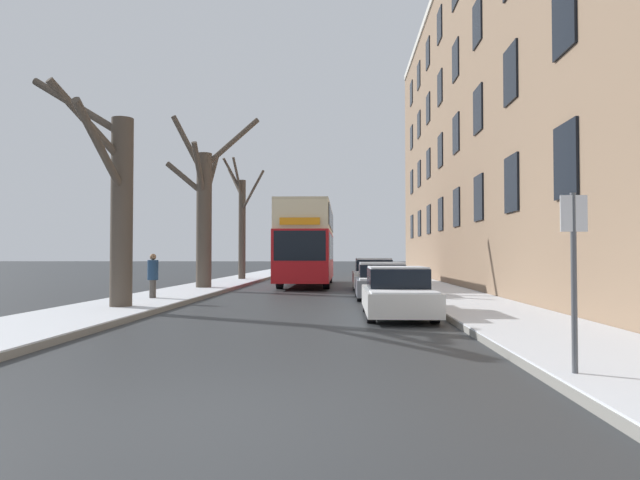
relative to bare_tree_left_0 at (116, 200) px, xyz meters
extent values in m
plane|color=#303335|center=(5.03, -10.06, -3.11)|extent=(320.00, 320.00, 0.00)
cube|color=gray|center=(-0.15, 42.94, -3.05)|extent=(2.87, 130.00, 0.13)
cube|color=silver|center=(-0.15, 42.94, -2.97)|extent=(2.84, 130.00, 0.03)
cube|color=gray|center=(10.22, 42.94, -3.05)|extent=(2.87, 130.00, 0.13)
cube|color=silver|center=(10.22, 42.94, -2.97)|extent=(2.84, 130.00, 0.03)
cube|color=#8C7056|center=(16.15, 11.50, 5.62)|extent=(9.00, 45.11, 17.48)
cube|color=black|center=(11.62, -1.73, 0.73)|extent=(0.08, 1.40, 1.80)
cube|color=black|center=(11.62, 2.68, 0.73)|extent=(0.08, 1.40, 1.80)
cube|color=black|center=(11.62, 7.09, 0.73)|extent=(0.08, 1.40, 1.80)
cube|color=black|center=(11.62, 11.50, 0.73)|extent=(0.08, 1.40, 1.80)
cube|color=black|center=(11.62, 15.92, 0.73)|extent=(0.08, 1.40, 1.80)
cube|color=black|center=(11.62, 20.33, 0.73)|extent=(0.08, 1.40, 1.80)
cube|color=black|center=(11.62, 24.74, 0.73)|extent=(0.08, 1.40, 1.80)
cube|color=black|center=(11.62, 29.15, 0.73)|extent=(0.08, 1.40, 1.80)
cube|color=black|center=(11.62, -1.73, 4.23)|extent=(0.08, 1.40, 1.80)
cube|color=black|center=(11.62, 2.68, 4.23)|extent=(0.08, 1.40, 1.80)
cube|color=black|center=(11.62, 7.09, 4.23)|extent=(0.08, 1.40, 1.80)
cube|color=black|center=(11.62, 11.50, 4.23)|extent=(0.08, 1.40, 1.80)
cube|color=black|center=(11.62, 15.92, 4.23)|extent=(0.08, 1.40, 1.80)
cube|color=black|center=(11.62, 20.33, 4.23)|extent=(0.08, 1.40, 1.80)
cube|color=black|center=(11.62, 24.74, 4.23)|extent=(0.08, 1.40, 1.80)
cube|color=black|center=(11.62, 29.15, 4.23)|extent=(0.08, 1.40, 1.80)
cube|color=black|center=(11.62, 7.09, 7.72)|extent=(0.08, 1.40, 1.80)
cube|color=black|center=(11.62, 11.50, 7.72)|extent=(0.08, 1.40, 1.80)
cube|color=black|center=(11.62, 15.92, 7.72)|extent=(0.08, 1.40, 1.80)
cube|color=black|center=(11.62, 20.33, 7.72)|extent=(0.08, 1.40, 1.80)
cube|color=black|center=(11.62, 24.74, 7.72)|extent=(0.08, 1.40, 1.80)
cube|color=black|center=(11.62, 29.15, 7.72)|extent=(0.08, 1.40, 1.80)
cube|color=black|center=(11.62, 15.92, 11.22)|extent=(0.08, 1.40, 1.80)
cube|color=black|center=(11.62, 20.33, 11.22)|extent=(0.08, 1.40, 1.80)
cube|color=black|center=(11.62, 24.74, 11.22)|extent=(0.08, 1.40, 1.80)
cube|color=black|center=(11.62, 29.15, 11.22)|extent=(0.08, 1.40, 1.80)
cylinder|color=#4C4238|center=(0.11, 0.12, -0.40)|extent=(0.60, 0.60, 5.42)
cylinder|color=#4C4238|center=(-0.48, -0.78, 1.99)|extent=(1.43, 2.02, 1.92)
cylinder|color=#4C4238|center=(0.08, -1.21, 1.19)|extent=(0.28, 2.78, 2.00)
cylinder|color=#4C4238|center=(-1.24, 0.27, 2.68)|extent=(2.83, 0.53, 1.81)
cylinder|color=#4C4238|center=(0.03, 9.79, -0.02)|extent=(0.68, 0.68, 6.19)
cylinder|color=#4C4238|center=(1.15, 10.31, 3.65)|extent=(2.50, 1.33, 2.53)
cylinder|color=#4C4238|center=(-0.79, 9.71, 1.91)|extent=(1.82, 0.41, 1.56)
cylinder|color=#4C4238|center=(-0.65, 9.70, 3.37)|extent=(1.61, 0.45, 2.80)
cylinder|color=#4C4238|center=(0.18, 10.39, 2.00)|extent=(0.58, 1.46, 2.51)
cylinder|color=#4C4238|center=(-0.03, 9.13, 2.14)|extent=(0.38, 1.55, 2.48)
cylinder|color=#4C4238|center=(0.05, 19.24, 0.00)|extent=(0.43, 0.43, 6.24)
cylinder|color=#4C4238|center=(-0.58, 20.28, 3.07)|extent=(1.45, 2.25, 2.19)
cylinder|color=#4C4238|center=(-0.10, 18.56, 3.15)|extent=(0.47, 1.52, 2.37)
cylinder|color=#4C4238|center=(-0.40, 18.59, 3.31)|extent=(1.09, 1.49, 2.01)
cylinder|color=#4C4238|center=(0.85, 18.21, 2.32)|extent=(1.77, 2.22, 2.24)
cube|color=red|center=(4.38, 14.47, -1.56)|extent=(2.54, 10.28, 2.42)
cube|color=beige|center=(4.38, 14.47, 0.30)|extent=(2.49, 10.08, 1.30)
cube|color=beige|center=(4.38, 14.47, 1.01)|extent=(2.49, 10.08, 0.12)
cube|color=black|center=(4.38, 14.47, -1.10)|extent=(2.57, 9.05, 1.26)
cube|color=black|center=(4.38, 14.47, 0.36)|extent=(2.57, 9.05, 0.99)
cube|color=black|center=(4.38, 9.35, -1.10)|extent=(2.29, 0.06, 1.32)
cube|color=orange|center=(4.38, 9.34, -0.03)|extent=(1.78, 0.05, 0.32)
cylinder|color=black|center=(3.28, 11.38, -2.61)|extent=(0.30, 1.02, 1.02)
cylinder|color=black|center=(5.48, 11.38, -2.61)|extent=(0.30, 1.02, 1.02)
cylinder|color=black|center=(3.28, 17.35, -2.61)|extent=(0.30, 1.02, 1.02)
cylinder|color=black|center=(5.48, 17.35, -2.61)|extent=(0.30, 1.02, 1.02)
cube|color=silver|center=(7.68, -0.87, -2.67)|extent=(1.69, 4.35, 0.55)
cube|color=black|center=(7.68, -0.70, -2.13)|extent=(1.45, 2.18, 0.52)
cube|color=silver|center=(7.68, -0.70, -1.85)|extent=(1.42, 2.07, 0.05)
cube|color=silver|center=(7.68, -2.42, -2.37)|extent=(1.52, 1.14, 0.04)
cylinder|color=black|center=(6.95, -2.18, -2.80)|extent=(0.20, 0.63, 0.63)
cylinder|color=black|center=(8.42, -2.18, -2.80)|extent=(0.20, 0.63, 0.63)
cylinder|color=black|center=(6.95, 0.43, -2.80)|extent=(0.20, 0.63, 0.63)
cylinder|color=black|center=(8.42, 0.43, -2.80)|extent=(0.20, 0.63, 0.63)
cube|color=slate|center=(7.68, 5.27, -2.66)|extent=(1.87, 4.01, 0.56)
cube|color=black|center=(7.68, 5.43, -2.12)|extent=(1.61, 2.00, 0.52)
cube|color=silver|center=(7.68, 5.43, -1.82)|extent=(1.57, 1.90, 0.08)
cube|color=silver|center=(7.68, 3.84, -2.35)|extent=(1.68, 1.05, 0.07)
cylinder|color=black|center=(6.86, 4.07, -2.79)|extent=(0.20, 0.64, 0.64)
cylinder|color=black|center=(8.51, 4.07, -2.79)|extent=(0.20, 0.64, 0.64)
cylinder|color=black|center=(6.86, 6.47, -2.79)|extent=(0.20, 0.64, 0.64)
cylinder|color=black|center=(8.51, 6.47, -2.79)|extent=(0.20, 0.64, 0.64)
cube|color=silver|center=(7.68, 10.91, -2.62)|extent=(1.89, 4.06, 0.65)
cube|color=black|center=(7.68, 11.07, -2.01)|extent=(1.63, 2.03, 0.56)
cube|color=silver|center=(7.68, 11.07, -1.69)|extent=(1.59, 1.93, 0.07)
cube|color=silver|center=(7.68, 9.47, -2.26)|extent=(1.71, 1.06, 0.06)
cylinder|color=black|center=(6.85, 9.69, -2.81)|extent=(0.20, 0.60, 0.60)
cylinder|color=black|center=(8.52, 9.69, -2.81)|extent=(0.20, 0.60, 0.60)
cylinder|color=black|center=(6.85, 12.13, -2.81)|extent=(0.20, 0.60, 0.60)
cylinder|color=black|center=(8.52, 12.13, -2.81)|extent=(0.20, 0.60, 0.60)
cylinder|color=#4C4742|center=(-0.08, 3.39, -2.73)|extent=(0.17, 0.17, 0.76)
cylinder|color=#4C4742|center=(-0.07, 3.23, -2.73)|extent=(0.17, 0.17, 0.76)
cylinder|color=navy|center=(-0.08, 3.31, -2.02)|extent=(0.36, 0.36, 0.66)
sphere|color=#8C6647|center=(-0.08, 3.31, -1.59)|extent=(0.21, 0.21, 0.21)
cylinder|color=#4C4F54|center=(9.08, -8.54, -1.95)|extent=(0.07, 0.07, 2.32)
cube|color=silver|center=(9.08, -8.56, -1.04)|extent=(0.32, 0.02, 0.44)
camera|label=1|loc=(6.32, -15.51, -1.55)|focal=32.00mm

